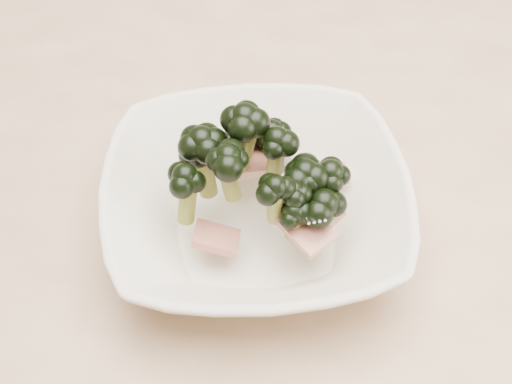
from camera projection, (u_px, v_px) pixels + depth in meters
dining_table at (326, 250)px, 0.76m from camera, size 1.20×0.80×0.75m
broccoli_dish at (257, 199)px, 0.62m from camera, size 0.30×0.30×0.13m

